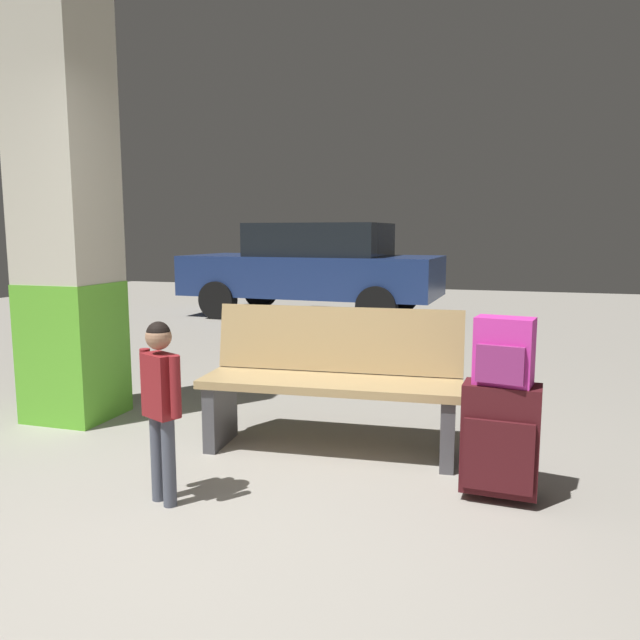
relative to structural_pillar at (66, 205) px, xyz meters
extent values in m
cube|color=gray|center=(1.83, 2.40, -1.61)|extent=(18.00, 18.00, 0.10)
cube|color=#66C633|center=(0.00, 0.00, -1.06)|extent=(0.57, 0.57, 1.00)
cube|color=beige|center=(0.00, 0.00, 0.51)|extent=(0.56, 0.56, 2.14)
cube|color=tan|center=(2.01, -0.19, -1.12)|extent=(1.63, 0.55, 0.05)
cube|color=tan|center=(1.99, 0.06, -0.88)|extent=(1.60, 0.22, 0.42)
cube|color=#4C4C51|center=(1.29, -0.24, -1.35)|extent=(0.11, 0.40, 0.41)
cube|color=#4C4C51|center=(2.73, -0.14, -1.35)|extent=(0.11, 0.40, 0.41)
cube|color=#471419|center=(3.03, -0.58, -1.23)|extent=(0.39, 0.22, 0.56)
cube|color=#471419|center=(3.02, -0.69, -1.29)|extent=(0.34, 0.05, 0.36)
cube|color=#A5A5AA|center=(3.03, -0.50, -0.96)|extent=(0.14, 0.03, 0.02)
cylinder|color=black|center=(2.88, -0.48, -1.53)|extent=(0.02, 0.05, 0.04)
cylinder|color=black|center=(3.19, -0.50, -1.53)|extent=(0.02, 0.05, 0.04)
cube|color=#D833A5|center=(3.03, -0.58, -0.78)|extent=(0.30, 0.21, 0.34)
cube|color=#8E2B70|center=(3.01, -0.67, -0.83)|extent=(0.23, 0.07, 0.19)
cylinder|color=black|center=(3.03, -0.58, -0.62)|extent=(0.06, 0.03, 0.02)
cylinder|color=#4C5160|center=(1.46, -1.14, -1.33)|extent=(0.07, 0.07, 0.45)
cylinder|color=#4C5160|center=(1.36, -1.10, -1.33)|extent=(0.07, 0.07, 0.45)
cube|color=maroon|center=(1.41, -1.12, -0.95)|extent=(0.21, 0.18, 0.32)
cylinder|color=maroon|center=(1.53, -1.18, -0.93)|extent=(0.05, 0.05, 0.30)
cylinder|color=maroon|center=(1.29, -1.06, -0.93)|extent=(0.05, 0.05, 0.30)
sphere|color=#A87A5B|center=(1.41, -1.12, -0.70)|extent=(0.13, 0.13, 0.13)
sphere|color=black|center=(1.41, -1.12, -0.68)|extent=(0.12, 0.12, 0.12)
cylinder|color=red|center=(1.39, -1.01, -0.93)|extent=(0.06, 0.06, 0.10)
cylinder|color=red|center=(1.39, -1.01, -0.86)|extent=(0.01, 0.01, 0.06)
cube|color=navy|center=(-0.03, 5.85, -0.89)|extent=(4.17, 1.88, 0.64)
cube|color=black|center=(0.12, 5.85, -0.31)|extent=(2.17, 1.63, 0.52)
cylinder|color=black|center=(-1.37, 5.11, -1.26)|extent=(0.61, 0.23, 0.60)
cylinder|color=black|center=(-1.30, 6.71, -1.26)|extent=(0.61, 0.23, 0.60)
cylinder|color=black|center=(1.23, 4.99, -1.26)|extent=(0.61, 0.23, 0.60)
cylinder|color=black|center=(1.30, 6.59, -1.26)|extent=(0.61, 0.23, 0.60)
camera|label=1|loc=(3.03, -3.73, -0.20)|focal=34.59mm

